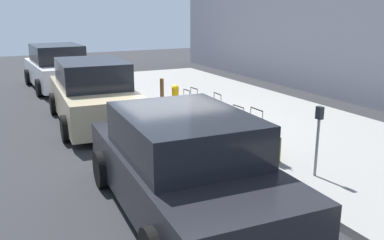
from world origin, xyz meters
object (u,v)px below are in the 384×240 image
bollard_post (162,93)px  suitcase_olive_7 (187,108)px  suitcase_silver_1 (256,137)px  suitcase_black_2 (238,132)px  fire_hydrant (175,97)px  parked_car_white_2 (58,68)px  parking_meter (318,131)px  suitcase_olive_0 (270,148)px  suitcase_navy_5 (204,114)px  suitcase_maroon_4 (217,118)px  parked_car_beige_1 (93,94)px  suitcase_teal_6 (194,109)px  parked_car_charcoal_0 (184,166)px  suitcase_red_3 (228,125)px

bollard_post → suitcase_olive_7: bearing=-175.2°
suitcase_silver_1 → suitcase_black_2: suitcase_silver_1 is taller
fire_hydrant → parked_car_white_2: parked_car_white_2 is taller
parking_meter → parked_car_white_2: size_ratio=0.29×
suitcase_olive_0 → suitcase_olive_7: (3.70, 0.02, 0.00)m
suitcase_navy_5 → suitcase_black_2: bearing=-179.5°
suitcase_olive_0 → suitcase_olive_7: bearing=0.3°
suitcase_maroon_4 → parked_car_beige_1: (2.58, 2.38, 0.34)m
suitcase_navy_5 → suitcase_olive_7: size_ratio=0.91×
suitcase_black_2 → parked_car_white_2: bearing=13.7°
parking_meter → suitcase_olive_7: bearing=3.4°
suitcase_olive_0 → bollard_post: bearing=1.6°
suitcase_teal_6 → suitcase_olive_7: 0.50m
suitcase_maroon_4 → suitcase_navy_5: size_ratio=1.32×
parking_meter → parked_car_beige_1: parked_car_beige_1 is taller
suitcase_silver_1 → suitcase_navy_5: suitcase_silver_1 is taller
suitcase_navy_5 → suitcase_silver_1: bearing=-177.5°
suitcase_silver_1 → suitcase_teal_6: bearing=2.6°
suitcase_teal_6 → parking_meter: 4.25m
suitcase_maroon_4 → suitcase_teal_6: size_ratio=1.02×
parked_car_charcoal_0 → suitcase_maroon_4: bearing=-37.1°
parking_meter → parked_car_charcoal_0: (0.09, 2.55, -0.23)m
fire_hydrant → parked_car_charcoal_0: 5.91m
suitcase_black_2 → suitcase_teal_6: (2.06, 0.04, 0.08)m
fire_hydrant → suitcase_teal_6: bearing=177.6°
suitcase_silver_1 → parked_car_beige_1: 4.85m
suitcase_maroon_4 → suitcase_teal_6: 0.99m
suitcase_teal_6 → suitcase_red_3: bearing=-175.5°
suitcase_maroon_4 → bollard_post: (2.94, 0.23, 0.12)m
bollard_post → suitcase_silver_1: bearing=-177.3°
suitcase_black_2 → parking_meter: (-2.15, -0.26, 0.56)m
suitcase_black_2 → suitcase_navy_5: size_ratio=1.22×
suitcase_red_3 → suitcase_silver_1: bearing=179.9°
suitcase_olive_0 → parked_car_white_2: 10.76m
parking_meter → parked_car_charcoal_0: size_ratio=0.27×
suitcase_red_3 → suitcase_maroon_4: bearing=-1.6°
suitcase_black_2 → bollard_post: bollard_post is taller
suitcase_olive_0 → fire_hydrant: size_ratio=0.93×
bollard_post → parked_car_white_2: bearing=21.9°
suitcase_maroon_4 → parked_car_charcoal_0: (-3.14, 2.38, 0.28)m
suitcase_teal_6 → bollard_post: size_ratio=1.05×
suitcase_maroon_4 → parked_car_white_2: parked_car_white_2 is taller
suitcase_silver_1 → parking_meter: bearing=-173.3°
suitcase_teal_6 → fire_hydrant: (1.31, -0.05, 0.06)m
suitcase_maroon_4 → suitcase_teal_6: bearing=7.7°
suitcase_black_2 → suitcase_maroon_4: 1.08m
suitcase_silver_1 → parked_car_charcoal_0: bearing=122.4°
suitcase_black_2 → bollard_post: bearing=1.9°
suitcase_olive_0 → suitcase_teal_6: size_ratio=0.78×
suitcase_olive_0 → suitcase_silver_1: size_ratio=0.78×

